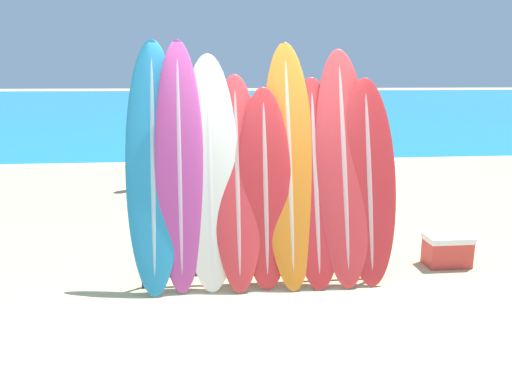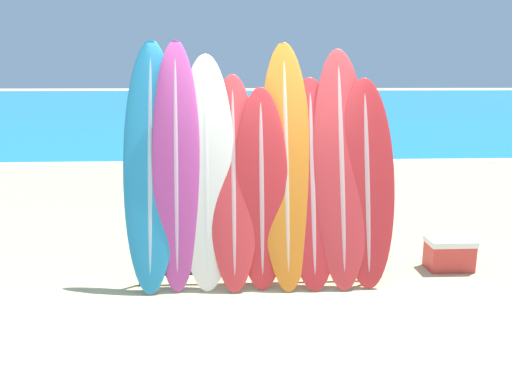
% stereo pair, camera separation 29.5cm
% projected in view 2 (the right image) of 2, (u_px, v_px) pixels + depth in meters
% --- Properties ---
extents(ground_plane, '(160.00, 160.00, 0.00)m').
position_uv_depth(ground_plane, '(270.00, 291.00, 5.14)').
color(ground_plane, tan).
extents(ocean_water, '(120.00, 60.00, 0.01)m').
position_uv_depth(ocean_water, '(235.00, 102.00, 41.09)').
color(ocean_water, teal).
rests_on(ocean_water, ground_plane).
extents(surfboard_rack, '(2.58, 0.04, 0.79)m').
position_uv_depth(surfboard_rack, '(260.00, 244.00, 5.25)').
color(surfboard_rack, '#28282D').
rests_on(surfboard_rack, ground_plane).
extents(surfboard_slot_0, '(0.56, 0.87, 2.54)m').
position_uv_depth(surfboard_slot_0, '(151.00, 165.00, 5.13)').
color(surfboard_slot_0, teal).
rests_on(surfboard_slot_0, ground_plane).
extents(surfboard_slot_1, '(0.50, 0.69, 2.53)m').
position_uv_depth(surfboard_slot_1, '(176.00, 166.00, 5.10)').
color(surfboard_slot_1, '#B23D8E').
rests_on(surfboard_slot_1, ground_plane).
extents(surfboard_slot_2, '(0.59, 0.68, 2.39)m').
position_uv_depth(surfboard_slot_2, '(206.00, 172.00, 5.13)').
color(surfboard_slot_2, silver).
rests_on(surfboard_slot_2, ground_plane).
extents(surfboard_slot_3, '(0.53, 0.76, 2.19)m').
position_uv_depth(surfboard_slot_3, '(234.00, 182.00, 5.15)').
color(surfboard_slot_3, red).
rests_on(surfboard_slot_3, ground_plane).
extents(surfboard_slot_4, '(0.56, 0.58, 2.06)m').
position_uv_depth(surfboard_slot_4, '(262.00, 188.00, 5.15)').
color(surfboard_slot_4, red).
rests_on(surfboard_slot_4, ground_plane).
extents(surfboard_slot_5, '(0.55, 0.89, 2.52)m').
position_uv_depth(surfboard_slot_5, '(286.00, 164.00, 5.20)').
color(surfboard_slot_5, orange).
rests_on(surfboard_slot_5, ground_plane).
extents(surfboard_slot_6, '(0.58, 0.77, 2.16)m').
position_uv_depth(surfboard_slot_6, '(312.00, 182.00, 5.21)').
color(surfboard_slot_6, red).
rests_on(surfboard_slot_6, ground_plane).
extents(surfboard_slot_7, '(0.60, 0.86, 2.46)m').
position_uv_depth(surfboard_slot_7, '(341.00, 167.00, 5.22)').
color(surfboard_slot_7, red).
rests_on(surfboard_slot_7, ground_plane).
extents(surfboard_slot_8, '(0.60, 0.67, 2.15)m').
position_uv_depth(surfboard_slot_8, '(367.00, 182.00, 5.21)').
color(surfboard_slot_8, red).
rests_on(surfboard_slot_8, ground_plane).
extents(person_near_water, '(0.25, 0.27, 1.60)m').
position_uv_depth(person_near_water, '(210.00, 133.00, 11.39)').
color(person_near_water, '#846047').
rests_on(person_near_water, ground_plane).
extents(person_mid_beach, '(0.30, 0.24, 1.79)m').
position_uv_depth(person_mid_beach, '(161.00, 137.00, 9.75)').
color(person_mid_beach, tan).
rests_on(person_mid_beach, ground_plane).
extents(person_far_left, '(0.30, 0.30, 1.79)m').
position_uv_depth(person_far_left, '(212.00, 138.00, 9.65)').
color(person_far_left, tan).
rests_on(person_far_left, ground_plane).
extents(person_far_right, '(0.26, 0.29, 1.69)m').
position_uv_depth(person_far_right, '(205.00, 148.00, 8.71)').
color(person_far_right, '#A87A5B').
rests_on(person_far_right, ground_plane).
extents(cooler_box, '(0.52, 0.31, 0.36)m').
position_uv_depth(cooler_box, '(449.00, 254.00, 5.69)').
color(cooler_box, red).
rests_on(cooler_box, ground_plane).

